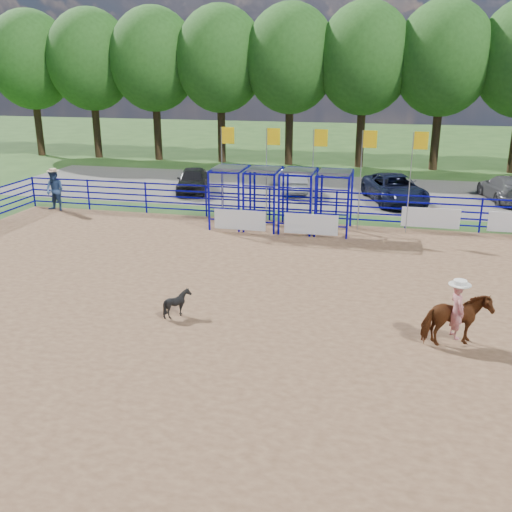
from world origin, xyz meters
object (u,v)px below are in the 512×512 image
object	(u,v)px
spectator_cowboy	(55,190)
car_d	(506,188)
car_c	(395,189)
horse_and_rider	(456,314)
calf	(177,303)
car_a	(193,180)
car_b	(292,180)

from	to	relation	value
spectator_cowboy	car_d	distance (m)	22.76
car_c	car_d	world-z (taller)	car_c
horse_and_rider	car_d	xyz separation A→B (m)	(4.09, 17.74, -0.18)
calf	car_a	size ratio (longest dim) A/B	0.19
calf	car_b	xyz separation A→B (m)	(0.18, 17.42, 0.26)
car_a	calf	bearing A→B (deg)	-85.76
calf	car_c	distance (m)	16.97
horse_and_rider	spectator_cowboy	xyz separation A→B (m)	(-17.48, 10.46, 0.17)
calf	car_d	xyz separation A→B (m)	(11.39, 17.66, 0.27)
car_a	car_b	distance (m)	5.53
spectator_cowboy	car_a	xyz separation A→B (m)	(5.00, 5.64, -0.34)
car_b	car_c	world-z (taller)	car_c
spectator_cowboy	car_c	xyz separation A→B (m)	(15.93, 5.59, -0.30)
calf	car_a	world-z (taller)	car_a
horse_and_rider	car_b	size ratio (longest dim) A/B	0.61
car_c	car_a	bearing A→B (deg)	161.53
horse_and_rider	car_d	bearing A→B (deg)	77.03
car_a	car_c	xyz separation A→B (m)	(10.93, -0.05, 0.03)
horse_and_rider	car_b	distance (m)	18.90
car_b	car_c	size ratio (longest dim) A/B	0.78
horse_and_rider	calf	bearing A→B (deg)	179.33
calf	spectator_cowboy	world-z (taller)	spectator_cowboy
spectator_cowboy	car_a	bearing A→B (deg)	48.45
spectator_cowboy	car_b	distance (m)	12.53
car_a	horse_and_rider	bearing A→B (deg)	-65.87
horse_and_rider	spectator_cowboy	bearing A→B (deg)	149.11
calf	car_b	world-z (taller)	car_b
horse_and_rider	spectator_cowboy	world-z (taller)	horse_and_rider
calf	car_b	size ratio (longest dim) A/B	0.19
calf	car_a	xyz separation A→B (m)	(-5.17, 16.01, 0.28)
horse_and_rider	car_c	distance (m)	16.12
calf	car_c	xyz separation A→B (m)	(5.76, 15.96, 0.31)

